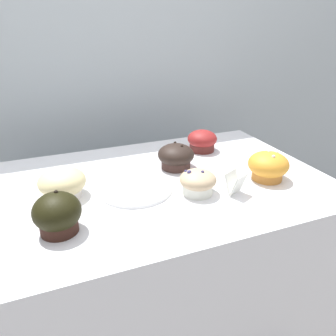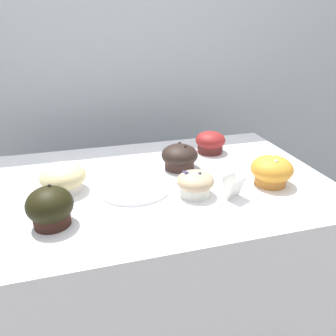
# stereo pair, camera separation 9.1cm
# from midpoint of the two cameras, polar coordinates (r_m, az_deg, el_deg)

# --- Properties ---
(wall_back) EXTENTS (3.20, 0.10, 1.80)m
(wall_back) POSITION_cam_midpoint_polar(r_m,az_deg,el_deg) (1.48, -12.31, 7.13)
(wall_back) COLOR #A8B2B7
(wall_back) RESTS_ON ground
(display_counter) EXTENTS (1.00, 0.64, 0.91)m
(display_counter) POSITION_cam_midpoint_polar(r_m,az_deg,el_deg) (1.21, -4.62, -22.12)
(display_counter) COLOR silver
(display_counter) RESTS_ON ground
(muffin_front_center) EXTENTS (0.12, 0.12, 0.08)m
(muffin_front_center) POSITION_cam_midpoint_polar(r_m,az_deg,el_deg) (0.90, -20.73, -2.60)
(muffin_front_center) COLOR white
(muffin_front_center) RESTS_ON display_counter
(muffin_back_left) EXTENTS (0.10, 0.10, 0.07)m
(muffin_back_left) POSITION_cam_midpoint_polar(r_m,az_deg,el_deg) (1.15, 3.71, 4.72)
(muffin_back_left) COLOR #50201D
(muffin_back_left) RESTS_ON display_counter
(muffin_back_right) EXTENTS (0.11, 0.11, 0.09)m
(muffin_back_right) POSITION_cam_midpoint_polar(r_m,az_deg,el_deg) (0.96, 14.49, 0.25)
(muffin_back_right) COLOR #C27830
(muffin_back_right) RESTS_ON display_counter
(muffin_front_left) EXTENTS (0.10, 0.10, 0.10)m
(muffin_front_left) POSITION_cam_midpoint_polar(r_m,az_deg,el_deg) (0.75, -22.05, -7.57)
(muffin_front_left) COLOR black
(muffin_front_left) RESTS_ON display_counter
(muffin_front_right) EXTENTS (0.11, 0.11, 0.08)m
(muffin_front_right) POSITION_cam_midpoint_polar(r_m,az_deg,el_deg) (1.00, -1.19, 1.96)
(muffin_front_right) COLOR #3D2722
(muffin_front_right) RESTS_ON display_counter
(muffin_back_center) EXTENTS (0.10, 0.10, 0.07)m
(muffin_back_center) POSITION_cam_midpoint_polar(r_m,az_deg,el_deg) (0.86, 2.20, -2.52)
(muffin_back_center) COLOR silver
(muffin_back_center) RESTS_ON display_counter
(serving_plate) EXTENTS (0.20, 0.20, 0.01)m
(serving_plate) POSITION_cam_midpoint_polar(r_m,az_deg,el_deg) (0.89, -8.63, -3.63)
(serving_plate) COLOR white
(serving_plate) RESTS_ON display_counter
(price_card) EXTENTS (0.06, 0.06, 0.06)m
(price_card) POSITION_cam_midpoint_polar(r_m,az_deg,el_deg) (0.86, 8.77, -2.73)
(price_card) COLOR white
(price_card) RESTS_ON display_counter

